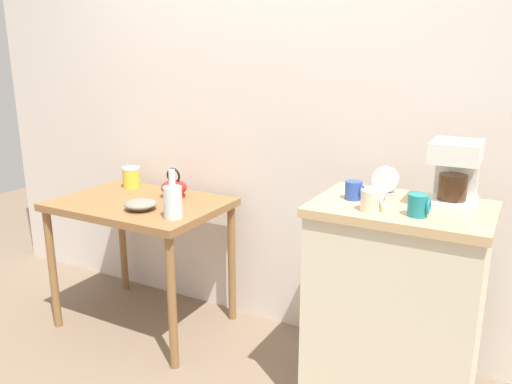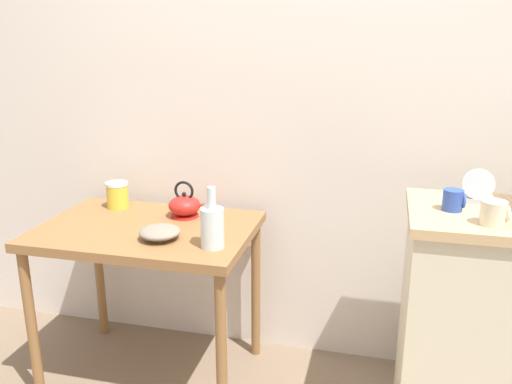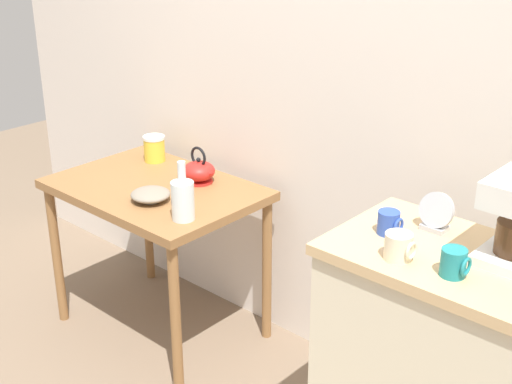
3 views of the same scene
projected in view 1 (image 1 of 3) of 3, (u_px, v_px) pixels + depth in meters
name	position (u px, v px, depth m)	size (l,w,h in m)	color
ground_plane	(235.00, 356.00, 2.62)	(8.00, 8.00, 0.00)	#7A6651
back_wall	(296.00, 78.00, 2.62)	(4.40, 0.10, 2.80)	silver
wooden_table	(140.00, 216.00, 2.79)	(0.92, 0.64, 0.74)	olive
kitchen_counter	(394.00, 310.00, 2.14)	(0.70, 0.49, 0.93)	beige
bowl_stoneware	(141.00, 204.00, 2.60)	(0.17, 0.17, 0.05)	gray
teakettle	(174.00, 188.00, 2.83)	(0.18, 0.14, 0.17)	red
glass_carafe_vase	(173.00, 201.00, 2.45)	(0.09, 0.09, 0.24)	silver
canister_enamel	(131.00, 177.00, 3.04)	(0.10, 0.10, 0.12)	gold
coffee_maker	(455.00, 170.00, 1.98)	(0.18, 0.22, 0.26)	white
mug_blue	(354.00, 190.00, 2.09)	(0.08, 0.07, 0.08)	#2D4CAD
mug_dark_teal	(418.00, 205.00, 1.86)	(0.08, 0.07, 0.08)	teal
mug_small_cream	(372.00, 201.00, 1.92)	(0.09, 0.08, 0.08)	beige
table_clock	(385.00, 182.00, 2.14)	(0.12, 0.06, 0.13)	#B2B5BA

